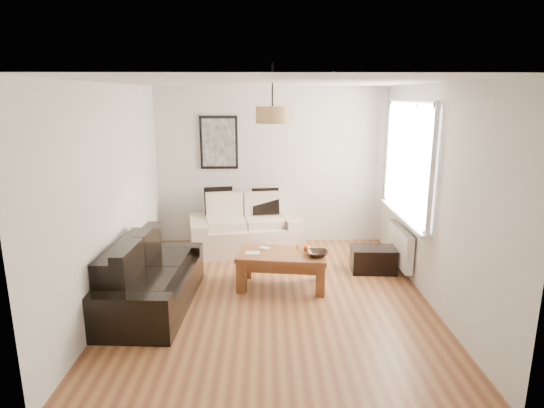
{
  "coord_description": "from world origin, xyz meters",
  "views": [
    {
      "loc": [
        -0.09,
        -5.2,
        2.46
      ],
      "look_at": [
        0.0,
        0.6,
        1.05
      ],
      "focal_mm": 29.64,
      "sensor_mm": 36.0,
      "label": 1
    }
  ],
  "objects_px": {
    "coffee_table": "(282,270)",
    "ottoman": "(373,260)",
    "loveseat_cream": "(245,224)",
    "sofa_leather": "(152,276)"
  },
  "relations": [
    {
      "from": "loveseat_cream",
      "to": "ottoman",
      "type": "relative_size",
      "value": 2.8
    },
    {
      "from": "coffee_table",
      "to": "ottoman",
      "type": "distance_m",
      "value": 1.42
    },
    {
      "from": "loveseat_cream",
      "to": "sofa_leather",
      "type": "xyz_separation_m",
      "value": [
        -1.01,
        -2.01,
        -0.04
      ]
    },
    {
      "from": "loveseat_cream",
      "to": "sofa_leather",
      "type": "bearing_deg",
      "value": -127.28
    },
    {
      "from": "coffee_table",
      "to": "ottoman",
      "type": "bearing_deg",
      "value": 20.95
    },
    {
      "from": "sofa_leather",
      "to": "coffee_table",
      "type": "distance_m",
      "value": 1.66
    },
    {
      "from": "coffee_table",
      "to": "sofa_leather",
      "type": "bearing_deg",
      "value": -160.88
    },
    {
      "from": "loveseat_cream",
      "to": "ottoman",
      "type": "bearing_deg",
      "value": -38.04
    },
    {
      "from": "coffee_table",
      "to": "loveseat_cream",
      "type": "bearing_deg",
      "value": 110.54
    },
    {
      "from": "sofa_leather",
      "to": "ottoman",
      "type": "bearing_deg",
      "value": -66.94
    }
  ]
}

